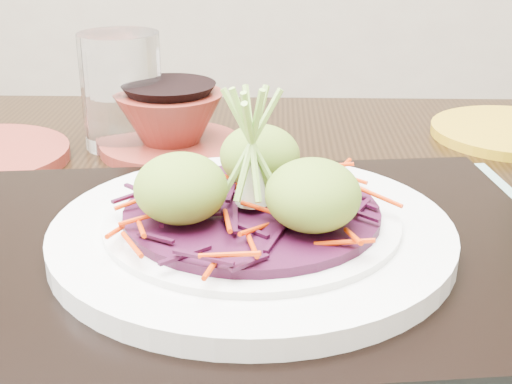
# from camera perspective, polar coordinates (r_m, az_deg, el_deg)

# --- Properties ---
(dining_table) EXTENTS (1.32, 0.95, 0.77)m
(dining_table) POSITION_cam_1_polar(r_m,az_deg,el_deg) (0.58, -3.63, -13.20)
(dining_table) COLOR black
(dining_table) RESTS_ON ground
(placemat) EXTENTS (0.54, 0.46, 0.00)m
(placemat) POSITION_cam_1_polar(r_m,az_deg,el_deg) (0.48, -0.32, -6.26)
(placemat) COLOR gray
(placemat) RESTS_ON dining_table
(serving_tray) EXTENTS (0.46, 0.39, 0.02)m
(serving_tray) POSITION_cam_1_polar(r_m,az_deg,el_deg) (0.48, -0.32, -5.09)
(serving_tray) COLOR black
(serving_tray) RESTS_ON placemat
(white_plate) EXTENTS (0.26, 0.26, 0.02)m
(white_plate) POSITION_cam_1_polar(r_m,az_deg,el_deg) (0.47, -0.33, -3.15)
(white_plate) COLOR silver
(white_plate) RESTS_ON serving_tray
(cabbage_bed) EXTENTS (0.17, 0.17, 0.01)m
(cabbage_bed) POSITION_cam_1_polar(r_m,az_deg,el_deg) (0.46, -0.33, -1.66)
(cabbage_bed) COLOR #380B22
(cabbage_bed) RESTS_ON white_plate
(carrot_julienne) EXTENTS (0.20, 0.20, 0.01)m
(carrot_julienne) POSITION_cam_1_polar(r_m,az_deg,el_deg) (0.46, -0.33, -0.73)
(carrot_julienne) COLOR #C32C03
(carrot_julienne) RESTS_ON cabbage_bed
(guacamole_scoops) EXTENTS (0.14, 0.13, 0.05)m
(guacamole_scoops) POSITION_cam_1_polar(r_m,az_deg,el_deg) (0.45, -0.35, 1.02)
(guacamole_scoops) COLOR #557824
(guacamole_scoops) RESTS_ON cabbage_bed
(scallion_garnish) EXTENTS (0.06, 0.06, 0.09)m
(scallion_garnish) POSITION_cam_1_polar(r_m,az_deg,el_deg) (0.45, -0.34, 3.45)
(scallion_garnish) COLOR #84B548
(scallion_garnish) RESTS_ON cabbage_bed
(water_glass) EXTENTS (0.10, 0.10, 0.11)m
(water_glass) POSITION_cam_1_polar(r_m,az_deg,el_deg) (0.73, -10.68, 7.98)
(water_glass) COLOR white
(water_glass) RESTS_ON dining_table
(terracotta_bowl_set) EXTENTS (0.14, 0.14, 0.06)m
(terracotta_bowl_set) POSITION_cam_1_polar(r_m,az_deg,el_deg) (0.71, -6.86, 5.32)
(terracotta_bowl_set) COLOR maroon
(terracotta_bowl_set) RESTS_ON dining_table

